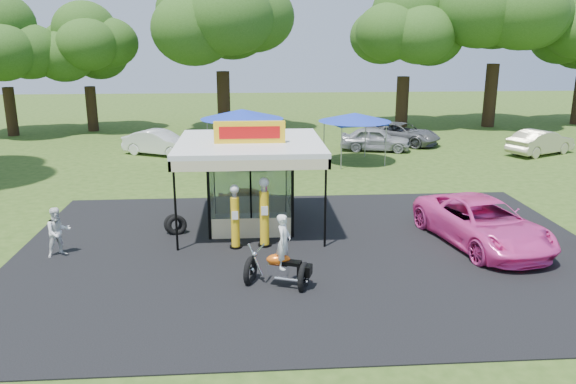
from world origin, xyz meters
name	(u,v)px	position (x,y,z in m)	size (l,w,h in m)	color
ground	(318,277)	(0.00, 0.00, 0.00)	(120.00, 120.00, 0.00)	#2E4716
asphalt_apron	(310,252)	(0.00, 2.00, 0.02)	(20.00, 14.00, 0.04)	black
gas_station_kiosk	(250,182)	(-2.00, 4.99, 1.78)	(5.40, 5.40, 4.18)	white
gas_pump_left	(235,218)	(-2.55, 2.58, 1.11)	(0.43, 0.43, 2.31)	black
gas_pump_right	(264,214)	(-1.54, 2.68, 1.20)	(0.47, 0.47, 2.51)	black
motorcycle	(281,258)	(-1.16, -0.63, 0.91)	(2.06, 1.48, 2.33)	black
spare_tires	(175,225)	(-4.83, 4.22, 0.38)	(0.96, 0.73, 0.78)	black
kiosk_car	(251,198)	(-2.00, 7.20, 0.48)	(1.13, 2.82, 0.96)	yellow
pink_sedan	(482,223)	(6.13, 2.36, 0.82)	(2.71, 5.87, 1.63)	#F843A8
spectator_west	(58,232)	(-8.45, 2.32, 0.85)	(0.83, 0.64, 1.70)	white
bg_car_a	(160,143)	(-7.60, 19.24, 0.77)	(1.63, 4.67, 1.54)	white
bg_car_b	(259,139)	(-1.35, 20.87, 0.64)	(1.79, 4.39, 1.27)	#B20D16
bg_car_c	(375,139)	(6.16, 19.58, 0.76)	(1.80, 4.48, 1.52)	#A3A3A7
bg_car_d	(401,134)	(8.43, 21.71, 0.74)	(2.46, 5.33, 1.48)	#5B5C5E
bg_car_e	(541,142)	(16.25, 17.66, 0.78)	(1.65, 4.72, 1.56)	beige
tent_west	(242,115)	(-2.38, 15.66, 2.95)	(4.66, 4.66, 3.26)	gray
tent_east	(355,118)	(4.10, 16.10, 2.65)	(4.20, 4.20, 2.93)	gray
oak_far_a	(2,48)	(-19.66, 27.30, 6.40)	(8.48, 8.48, 10.05)	black
oak_far_b	(86,51)	(-14.24, 29.13, 6.12)	(8.04, 8.04, 9.59)	black
oak_far_c	(221,21)	(-3.89, 27.89, 8.32)	(11.13, 11.13, 13.12)	black
oak_far_d	(406,37)	(10.63, 29.74, 7.19)	(9.48, 9.48, 11.28)	black
oak_far_e	(498,13)	(17.77, 29.13, 9.01)	(11.86, 11.86, 14.12)	black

